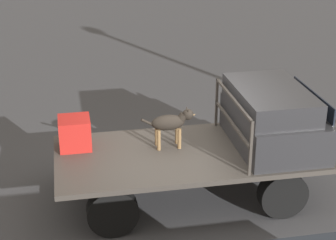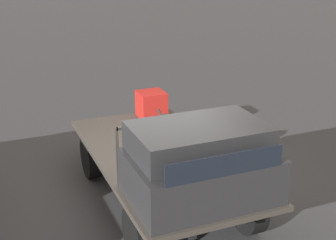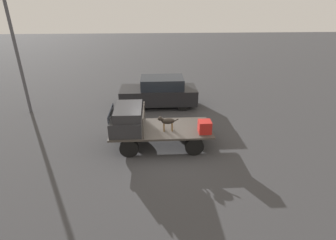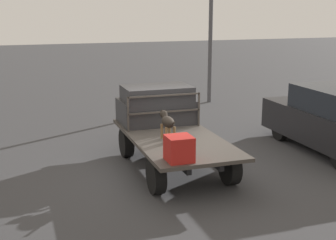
{
  "view_description": "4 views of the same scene",
  "coord_description": "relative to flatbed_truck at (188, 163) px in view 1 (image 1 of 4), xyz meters",
  "views": [
    {
      "loc": [
        -1.82,
        -7.77,
        4.84
      ],
      "look_at": [
        -0.28,
        0.24,
        1.28
      ],
      "focal_mm": 60.0,
      "sensor_mm": 36.0,
      "label": 1
    },
    {
      "loc": [
        6.3,
        -2.5,
        3.92
      ],
      "look_at": [
        -0.28,
        0.24,
        1.28
      ],
      "focal_mm": 50.0,
      "sensor_mm": 36.0,
      "label": 2
    },
    {
      "loc": [
        0.25,
        9.85,
        5.77
      ],
      "look_at": [
        -0.28,
        0.24,
        1.28
      ],
      "focal_mm": 28.0,
      "sensor_mm": 36.0,
      "label": 3
    },
    {
      "loc": [
        -9.98,
        3.49,
        3.77
      ],
      "look_at": [
        -0.28,
        0.24,
        1.28
      ],
      "focal_mm": 50.0,
      "sensor_mm": 36.0,
      "label": 4
    }
  ],
  "objects": [
    {
      "name": "cargo_crate",
      "position": [
        -1.75,
        0.5,
        0.46
      ],
      "size": [
        0.5,
        0.5,
        0.5
      ],
      "color": "#AD1E19",
      "rests_on": "flatbed_truck"
    },
    {
      "name": "flatbed_truck",
      "position": [
        0.0,
        0.0,
        0.0
      ],
      "size": [
        4.2,
        1.99,
        0.81
      ],
      "color": "black",
      "rests_on": "ground"
    },
    {
      "name": "ground_plane",
      "position": [
        0.0,
        0.0,
        -0.6
      ],
      "size": [
        80.0,
        80.0,
        0.0
      ],
      "primitive_type": "plane",
      "color": "#38383A"
    },
    {
      "name": "dog",
      "position": [
        -0.22,
        0.24,
        0.63
      ],
      "size": [
        0.88,
        0.25,
        0.67
      ],
      "rotation": [
        0.0,
        0.0,
        0.31
      ],
      "color": "brown",
      "rests_on": "flatbed_truck"
    },
    {
      "name": "truck_cab",
      "position": [
        1.39,
        0.0,
        0.68
      ],
      "size": [
        1.27,
        1.87,
        0.98
      ],
      "color": "#28282B",
      "rests_on": "flatbed_truck"
    },
    {
      "name": "truck_headboard",
      "position": [
        0.71,
        0.0,
        0.78
      ],
      "size": [
        0.04,
        1.87,
        0.86
      ],
      "color": "#3D3833",
      "rests_on": "flatbed_truck"
    }
  ]
}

